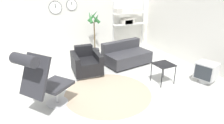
# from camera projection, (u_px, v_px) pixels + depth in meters

# --- Properties ---
(ground_plane) EXTENTS (12.00, 12.00, 0.00)m
(ground_plane) POSITION_uv_depth(u_px,v_px,m) (108.00, 92.00, 4.51)
(ground_plane) COLOR silver
(wall_back) EXTENTS (12.00, 0.09, 2.80)m
(wall_back) POSITION_uv_depth(u_px,v_px,m) (71.00, 13.00, 6.25)
(wall_back) COLOR silver
(wall_back) RESTS_ON ground_plane
(wall_right) EXTENTS (0.06, 12.00, 2.80)m
(wall_right) POSITION_uv_depth(u_px,v_px,m) (211.00, 19.00, 5.23)
(wall_right) COLOR silver
(wall_right) RESTS_ON ground_plane
(round_rug) EXTENTS (1.93, 1.93, 0.01)m
(round_rug) POSITION_uv_depth(u_px,v_px,m) (108.00, 93.00, 4.46)
(round_rug) COLOR tan
(round_rug) RESTS_ON ground_plane
(lounge_chair) EXTENTS (1.09, 0.98, 1.24)m
(lounge_chair) POSITION_uv_depth(u_px,v_px,m) (41.00, 77.00, 3.58)
(lounge_chair) COLOR #BCBCC1
(lounge_chair) RESTS_ON ground_plane
(armchair_red) EXTENTS (0.81, 0.88, 0.70)m
(armchair_red) POSITION_uv_depth(u_px,v_px,m) (86.00, 64.00, 5.36)
(armchair_red) COLOR silver
(armchair_red) RESTS_ON ground_plane
(couch_low) EXTENTS (1.40, 0.97, 0.65)m
(couch_low) POSITION_uv_depth(u_px,v_px,m) (126.00, 56.00, 5.99)
(couch_low) COLOR black
(couch_low) RESTS_ON ground_plane
(side_table) EXTENTS (0.44, 0.44, 0.49)m
(side_table) POSITION_uv_depth(u_px,v_px,m) (164.00, 66.00, 4.78)
(side_table) COLOR black
(side_table) RESTS_ON ground_plane
(crt_television) EXTENTS (0.52, 0.55, 0.51)m
(crt_television) POSITION_uv_depth(u_px,v_px,m) (206.00, 72.00, 4.84)
(crt_television) COLOR #B7B7B7
(crt_television) RESTS_ON ground_plane
(potted_plant) EXTENTS (0.40, 0.43, 1.52)m
(potted_plant) POSITION_uv_depth(u_px,v_px,m) (95.00, 40.00, 6.36)
(potted_plant) COLOR #333338
(potted_plant) RESTS_ON ground_plane
(shelf_unit) EXTENTS (1.29, 0.28, 1.71)m
(shelf_unit) POSITION_uv_depth(u_px,v_px,m) (129.00, 18.00, 6.94)
(shelf_unit) COLOR #BCBCC1
(shelf_unit) RESTS_ON ground_plane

